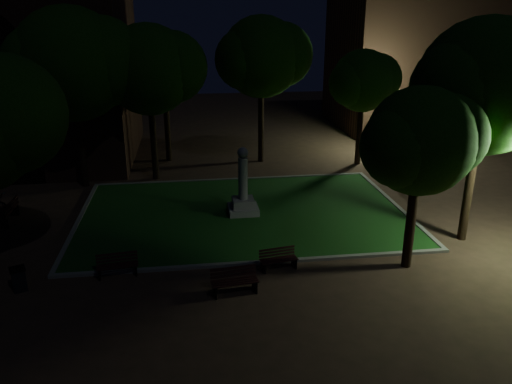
# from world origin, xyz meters

# --- Properties ---
(ground) EXTENTS (80.00, 80.00, 0.00)m
(ground) POSITION_xyz_m (0.00, 0.00, 0.00)
(ground) COLOR #493223
(lawn) EXTENTS (15.00, 10.00, 0.08)m
(lawn) POSITION_xyz_m (0.00, 2.00, 0.04)
(lawn) COLOR #1B4F17
(lawn) RESTS_ON ground
(lawn_kerb) EXTENTS (15.40, 10.40, 0.12)m
(lawn_kerb) POSITION_xyz_m (0.00, 2.00, 0.06)
(lawn_kerb) COLOR slate
(lawn_kerb) RESTS_ON ground
(monument) EXTENTS (1.40, 1.40, 3.20)m
(monument) POSITION_xyz_m (0.00, 2.00, 0.96)
(monument) COLOR gray
(monument) RESTS_ON lawn
(building_far) EXTENTS (16.00, 10.00, 12.00)m
(building_far) POSITION_xyz_m (18.00, 20.00, 6.00)
(building_far) COLOR #553222
(building_far) RESTS_ON ground
(tree_north_wl) EXTENTS (6.00, 4.90, 8.62)m
(tree_north_wl) POSITION_xyz_m (-4.28, 8.03, 6.17)
(tree_north_wl) COLOR black
(tree_north_wl) RESTS_ON ground
(tree_north_er) EXTENTS (6.04, 4.93, 9.00)m
(tree_north_er) POSITION_xyz_m (2.26, 10.78, 6.53)
(tree_north_er) COLOR black
(tree_north_er) RESTS_ON ground
(tree_ne) EXTENTS (4.61, 3.76, 7.08)m
(tree_ne) POSITION_xyz_m (8.23, 9.39, 5.19)
(tree_ne) COLOR black
(tree_ne) RESTS_ON ground
(tree_east) EXTENTS (6.49, 5.29, 9.03)m
(tree_east) POSITION_xyz_m (8.99, -2.05, 6.38)
(tree_east) COLOR black
(tree_east) RESTS_ON ground
(tree_se) EXTENTS (4.71, 3.85, 6.78)m
(tree_se) POSITION_xyz_m (5.62, -4.01, 4.85)
(tree_se) COLOR black
(tree_se) RESTS_ON ground
(tree_nw) EXTENTS (7.18, 5.86, 9.50)m
(tree_nw) POSITION_xyz_m (-8.06, 7.27, 6.56)
(tree_nw) COLOR black
(tree_nw) RESTS_ON ground
(tree_far_north) EXTENTS (4.93, 4.02, 7.73)m
(tree_far_north) POSITION_xyz_m (-3.65, 11.79, 5.71)
(tree_far_north) COLOR black
(tree_far_north) RESTS_ON ground
(lamppost_nw) EXTENTS (1.18, 0.28, 3.94)m
(lamppost_nw) POSITION_xyz_m (-12.52, 9.42, 2.81)
(lamppost_nw) COLOR black
(lamppost_nw) RESTS_ON ground
(lamppost_ne) EXTENTS (1.18, 0.28, 4.37)m
(lamppost_ne) POSITION_xyz_m (10.55, 11.89, 3.06)
(lamppost_ne) COLOR black
(lamppost_ne) RESTS_ON ground
(bench_near_left) EXTENTS (1.65, 0.75, 0.88)m
(bench_near_left) POSITION_xyz_m (-1.10, -5.00, 0.41)
(bench_near_left) COLOR black
(bench_near_left) RESTS_ON ground
(bench_near_right) EXTENTS (1.47, 0.71, 0.77)m
(bench_near_right) POSITION_xyz_m (0.69, -3.52, 0.36)
(bench_near_right) COLOR black
(bench_near_right) RESTS_ON ground
(bench_west_near) EXTENTS (1.53, 0.68, 0.81)m
(bench_west_near) POSITION_xyz_m (-5.21, -3.22, 0.38)
(bench_west_near) COLOR black
(bench_west_near) RESTS_ON ground
(bench_left_side) EXTENTS (0.65, 1.84, 1.01)m
(bench_left_side) POSITION_xyz_m (-10.78, 2.49, 0.48)
(bench_left_side) COLOR black
(bench_left_side) RESTS_ON ground
(bench_right_side) EXTENTS (0.59, 1.44, 0.77)m
(bench_right_side) POSITION_xyz_m (9.03, 4.19, 0.36)
(bench_right_side) COLOR black
(bench_right_side) RESTS_ON ground
(trash_bin) EXTENTS (0.64, 0.64, 0.84)m
(trash_bin) POSITION_xyz_m (-8.44, -3.84, 0.43)
(trash_bin) COLOR black
(trash_bin) RESTS_ON ground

